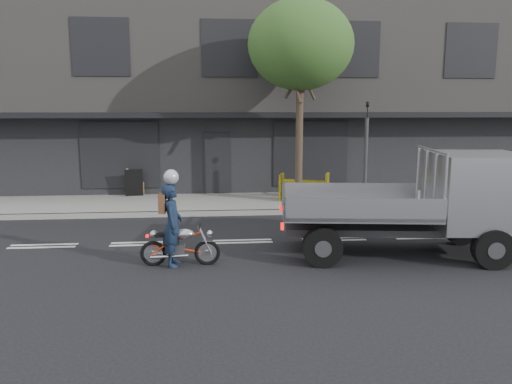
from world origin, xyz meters
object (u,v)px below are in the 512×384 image
Objects in this scene: motorcycle at (180,245)px; rider at (172,225)px; traffic_light_pole at (365,160)px; flatbed_ute at (454,195)px; street_tree at (301,45)px; sandwich_board at (134,183)px; construction_barrier at (306,187)px.

motorcycle is 0.96× the size of rider.
traffic_light_pole is 0.64× the size of flatbed_ute.
street_tree is 7.53m from sandwich_board.
flatbed_ute is 3.19× the size of construction_barrier.
rider reaches higher than motorcycle.
sandwich_board is at bearing 107.03° from motorcycle.
motorcycle is at bearing -121.00° from street_tree.
traffic_light_pole is 2.06× the size of motorcycle.
traffic_light_pole reaches higher than construction_barrier.
street_tree is at bearing 156.97° from traffic_light_pole.
sandwich_board is (-2.11, 7.66, 0.19)m from motorcycle.
flatbed_ute is 11.11m from sandwich_board.
construction_barrier is 6.16m from sandwich_board.
rider is 1.79× the size of sandwich_board.
traffic_light_pole is 2.04× the size of construction_barrier.
construction_barrier is at bearing -22.91° from sandwich_board.
motorcycle is 6.17m from flatbed_ute.
rider is 6.27m from flatbed_ute.
traffic_light_pole is at bearing -27.75° from sandwich_board.
sandwich_board is at bearing 166.46° from construction_barrier.
motorcycle is 1.72× the size of sandwich_board.
flatbed_ute is at bearing -86.46° from rider.
flatbed_ute is at bearing -51.61° from sandwich_board.
street_tree is at bearing 120.87° from flatbed_ute.
motorcycle is 0.46m from rider.
street_tree is 8.29m from rider.
construction_barrier is at bearing 146.80° from traffic_light_pole.
flatbed_ute reaches higher than motorcycle.
construction_barrier is (-2.22, 6.01, -0.76)m from flatbed_ute.
traffic_light_pole is at bearing -23.03° from street_tree.
traffic_light_pole is at bearing 103.25° from flatbed_ute.
traffic_light_pole is 7.66m from motorcycle.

